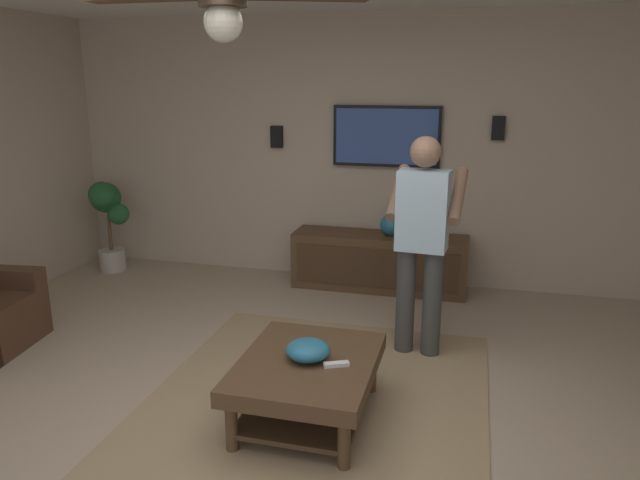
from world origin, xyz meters
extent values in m
plane|color=tan|center=(0.00, 0.00, 0.00)|extent=(7.70, 7.70, 0.00)
cube|color=#BCA893|center=(3.10, 0.00, 1.32)|extent=(0.10, 6.62, 2.64)
cube|color=#9E8460|center=(0.51, -0.10, 0.01)|extent=(2.53, 2.16, 0.01)
cube|color=#513823|center=(0.31, -0.10, 0.35)|extent=(1.00, 0.80, 0.10)
cylinder|color=#513823|center=(0.73, -0.42, 0.15)|extent=(0.07, 0.07, 0.30)
cylinder|color=#513823|center=(0.73, 0.22, 0.15)|extent=(0.07, 0.07, 0.30)
cylinder|color=#513823|center=(-0.11, -0.42, 0.15)|extent=(0.07, 0.07, 0.30)
cylinder|color=#513823|center=(-0.11, 0.22, 0.15)|extent=(0.07, 0.07, 0.30)
cube|color=#452F1E|center=(0.31, -0.10, 0.10)|extent=(0.88, 0.68, 0.03)
cube|color=#513823|center=(2.77, -0.14, 0.28)|extent=(0.44, 1.70, 0.55)
cube|color=#412C1C|center=(2.54, -0.14, 0.28)|extent=(0.01, 1.56, 0.39)
cube|color=black|center=(3.01, -0.14, 1.48)|extent=(0.05, 1.05, 0.59)
cube|color=#304D96|center=(2.98, -0.14, 1.48)|extent=(0.01, 0.99, 0.53)
cylinder|color=#3F3F3F|center=(1.39, -0.75, 0.41)|extent=(0.14, 0.14, 0.82)
cylinder|color=#3F3F3F|center=(1.41, -0.55, 0.41)|extent=(0.14, 0.14, 0.82)
cube|color=silver|center=(1.40, -0.65, 1.11)|extent=(0.25, 0.38, 0.58)
sphere|color=#997056|center=(1.40, -0.65, 1.53)|extent=(0.22, 0.22, 0.22)
cylinder|color=#997056|center=(1.56, -0.89, 1.20)|extent=(0.48, 0.13, 0.37)
cylinder|color=#997056|center=(1.60, -0.45, 1.20)|extent=(0.48, 0.13, 0.37)
cube|color=white|center=(1.78, -0.68, 1.10)|extent=(0.04, 0.05, 0.16)
cylinder|color=#B7B2A8|center=(2.60, 2.76, 0.12)|extent=(0.27, 0.27, 0.23)
cylinder|color=brown|center=(2.60, 2.76, 0.42)|extent=(0.04, 0.04, 0.38)
sphere|color=#235B2D|center=(2.62, 2.65, 0.63)|extent=(0.23, 0.23, 0.23)
sphere|color=#235B2D|center=(2.66, 2.81, 0.79)|extent=(0.32, 0.32, 0.32)
sphere|color=#235B2D|center=(2.54, 2.78, 0.85)|extent=(0.27, 0.27, 0.27)
ellipsoid|color=teal|center=(0.32, -0.10, 0.46)|extent=(0.26, 0.26, 0.12)
cube|color=white|center=(0.27, -0.29, 0.41)|extent=(0.10, 0.15, 0.02)
sphere|color=teal|center=(2.77, -0.25, 0.66)|extent=(0.22, 0.22, 0.22)
cube|color=black|center=(3.02, -1.18, 1.58)|extent=(0.06, 0.12, 0.22)
cube|color=black|center=(3.02, 0.99, 1.45)|extent=(0.06, 0.12, 0.22)
sphere|color=silver|center=(-0.42, 0.04, 2.24)|extent=(0.16, 0.16, 0.16)
cube|color=brown|center=(-0.12, 0.16, 2.34)|extent=(0.57, 0.32, 0.02)
camera|label=1|loc=(-2.80, -0.99, 2.02)|focal=33.27mm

